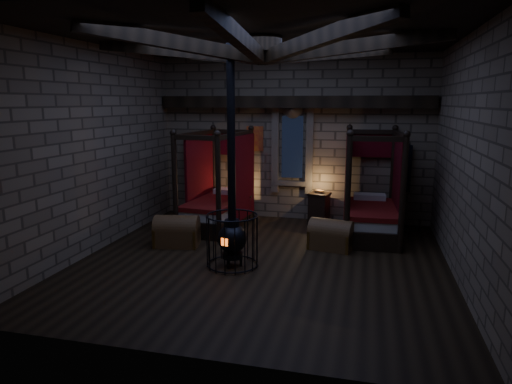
% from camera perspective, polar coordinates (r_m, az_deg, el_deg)
% --- Properties ---
extents(room, '(7.02, 7.02, 4.29)m').
position_cam_1_polar(room, '(8.55, 0.94, 15.82)').
color(room, black).
rests_on(room, ground).
extents(bed_left, '(1.38, 2.34, 2.34)m').
position_cam_1_polar(bed_left, '(11.33, -4.80, -1.44)').
color(bed_left, black).
rests_on(bed_left, ground).
extents(bed_right, '(1.32, 2.34, 2.39)m').
position_cam_1_polar(bed_right, '(10.85, 14.14, -2.27)').
color(bed_right, black).
rests_on(bed_right, ground).
extents(trunk_left, '(1.01, 0.74, 0.68)m').
position_cam_1_polar(trunk_left, '(9.99, -9.86, -4.95)').
color(trunk_left, brown).
rests_on(trunk_left, ground).
extents(trunk_right, '(0.98, 0.73, 0.65)m').
position_cam_1_polar(trunk_right, '(9.78, 9.36, -5.38)').
color(trunk_right, brown).
rests_on(trunk_right, ground).
extents(nightstand_left, '(0.43, 0.41, 0.81)m').
position_cam_1_polar(nightstand_left, '(12.01, -1.43, -1.84)').
color(nightstand_left, black).
rests_on(nightstand_left, ground).
extents(nightstand_right, '(0.59, 0.57, 0.86)m').
position_cam_1_polar(nightstand_right, '(11.71, 7.89, -1.98)').
color(nightstand_right, black).
rests_on(nightstand_right, ground).
extents(stove, '(0.98, 0.98, 4.05)m').
position_cam_1_polar(stove, '(8.58, -2.99, -5.38)').
color(stove, black).
rests_on(stove, ground).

